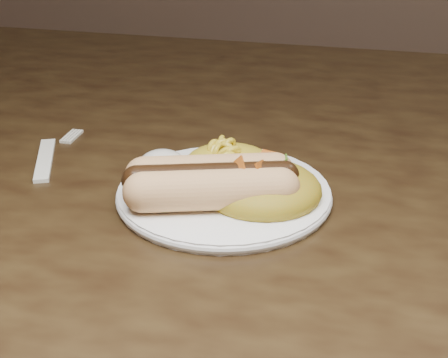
# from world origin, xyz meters

# --- Properties ---
(table) EXTENTS (1.60, 0.90, 0.75)m
(table) POSITION_xyz_m (0.00, 0.00, 0.66)
(table) COLOR #322511
(table) RESTS_ON floor
(plate) EXTENTS (0.21, 0.21, 0.01)m
(plate) POSITION_xyz_m (-0.05, -0.09, 0.76)
(plate) COLOR white
(plate) RESTS_ON table
(hotdog) EXTENTS (0.13, 0.10, 0.04)m
(hotdog) POSITION_xyz_m (-0.06, -0.11, 0.78)
(hotdog) COLOR #E0B668
(hotdog) RESTS_ON plate
(mac_and_cheese) EXTENTS (0.11, 0.10, 0.03)m
(mac_and_cheese) POSITION_xyz_m (-0.06, -0.04, 0.78)
(mac_and_cheese) COLOR gold
(mac_and_cheese) RESTS_ON plate
(sour_cream) EXTENTS (0.06, 0.06, 0.03)m
(sour_cream) POSITION_xyz_m (-0.12, -0.07, 0.77)
(sour_cream) COLOR silver
(sour_cream) RESTS_ON plate
(taco_salad) EXTENTS (0.11, 0.10, 0.05)m
(taco_salad) POSITION_xyz_m (-0.02, -0.09, 0.78)
(taco_salad) COLOR #C16302
(taco_salad) RESTS_ON plate
(fork) EXTENTS (0.08, 0.15, 0.00)m
(fork) POSITION_xyz_m (-0.25, -0.05, 0.75)
(fork) COLOR silver
(fork) RESTS_ON table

